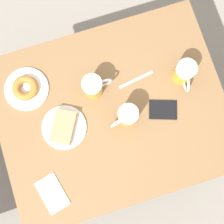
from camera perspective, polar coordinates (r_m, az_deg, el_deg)
name	(u,v)px	position (r m, az deg, el deg)	size (l,w,h in m)	color
ground_plane	(112,129)	(2.18, 0.00, -3.12)	(8.00, 8.00, 0.00)	gray
table	(112,115)	(1.48, 0.00, -0.49)	(0.83, 1.04, 0.77)	olive
plate_with_cake	(64,127)	(1.41, -8.83, -2.66)	(0.20, 0.20, 0.04)	white
plate_with_donut	(26,88)	(1.48, -15.47, 4.17)	(0.20, 0.20, 0.04)	white
beer_mug_left	(127,116)	(1.35, 2.77, -0.73)	(0.09, 0.13, 0.13)	gold
beer_mug_center	(93,87)	(1.38, -3.45, 4.64)	(0.09, 0.13, 0.13)	gold
beer_mug_right	(184,73)	(1.43, 13.04, 7.02)	(0.13, 0.09, 0.13)	gold
napkin_folded	(52,194)	(1.43, -10.85, -14.44)	(0.17, 0.13, 0.00)	white
fork	(136,80)	(1.45, 4.45, 5.94)	(0.04, 0.17, 0.00)	silver
passport_near_edge	(163,110)	(1.44, 9.31, 0.40)	(0.12, 0.15, 0.01)	black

